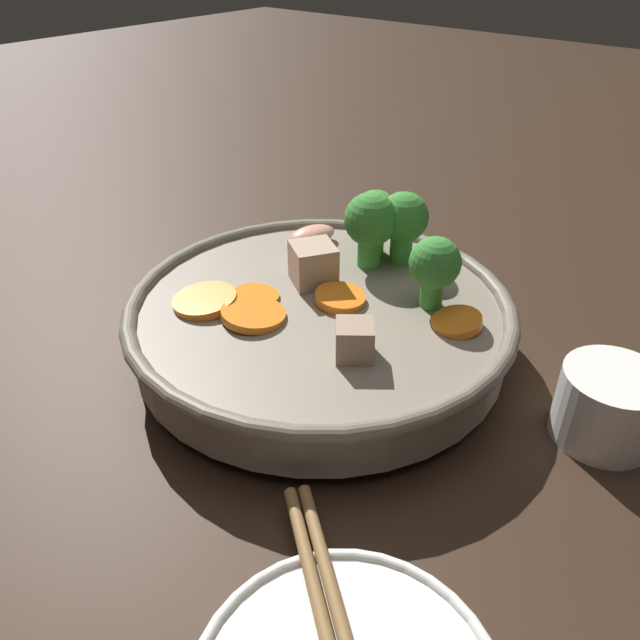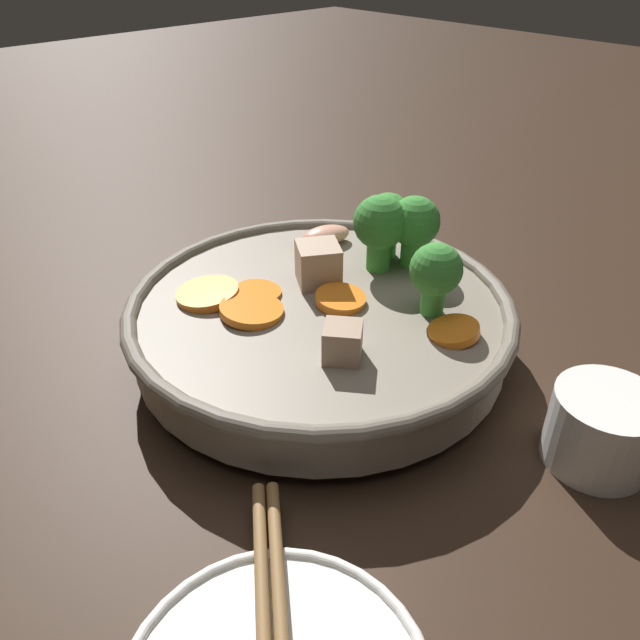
# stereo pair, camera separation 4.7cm
# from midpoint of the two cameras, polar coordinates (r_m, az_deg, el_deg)

# --- Properties ---
(ground_plane) EXTENTS (3.00, 3.00, 0.00)m
(ground_plane) POSITION_cam_midpoint_polar(r_m,az_deg,el_deg) (0.49, -2.76, -3.16)
(ground_plane) COLOR black
(stirfry_bowl) EXTENTS (0.29, 0.29, 0.11)m
(stirfry_bowl) POSITION_cam_midpoint_polar(r_m,az_deg,el_deg) (0.47, -2.54, 0.48)
(stirfry_bowl) COLOR slate
(stirfry_bowl) RESTS_ON ground_plane
(tea_cup) EXTENTS (0.07, 0.07, 0.05)m
(tea_cup) POSITION_cam_midpoint_polar(r_m,az_deg,el_deg) (0.43, 22.06, -7.35)
(tea_cup) COLOR white
(tea_cup) RESTS_ON ground_plane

